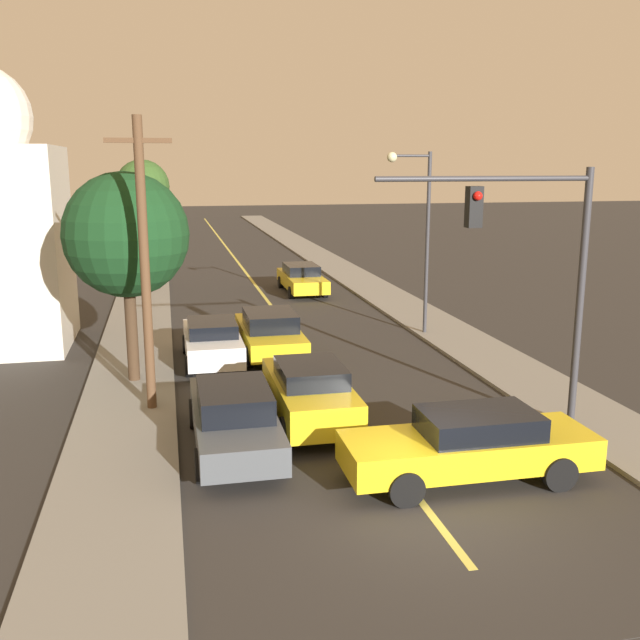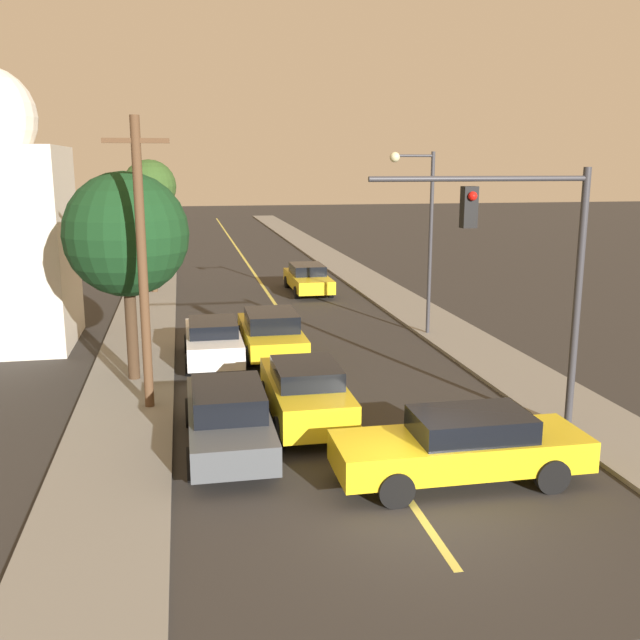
{
  "view_description": "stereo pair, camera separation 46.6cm",
  "coord_description": "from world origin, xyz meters",
  "px_view_note": "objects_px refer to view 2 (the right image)",
  "views": [
    {
      "loc": [
        -4.53,
        -11.42,
        6.31
      ],
      "look_at": [
        0.0,
        9.54,
        1.6
      ],
      "focal_mm": 40.0,
      "sensor_mm": 36.0,
      "label": 1
    },
    {
      "loc": [
        -4.07,
        -11.52,
        6.31
      ],
      "look_at": [
        0.0,
        9.54,
        1.6
      ],
      "focal_mm": 40.0,
      "sensor_mm": 36.0,
      "label": 2
    }
  ],
  "objects_px": {
    "utility_pole_left": "(142,260)",
    "tree_left_near": "(126,235)",
    "car_outer_lane_second": "(213,340)",
    "car_near_lane_front": "(305,392)",
    "traffic_signal_mast": "(533,255)",
    "car_outer_lane_front": "(228,416)",
    "streetlamp_right": "(421,218)",
    "car_near_lane_second": "(271,332)",
    "car_crossing_right": "(462,446)",
    "car_far_oncoming": "(308,278)",
    "tree_left_far": "(150,188)"
  },
  "relations": [
    {
      "from": "car_outer_lane_front",
      "to": "utility_pole_left",
      "type": "xyz_separation_m",
      "value": [
        -1.85,
        3.02,
        3.15
      ]
    },
    {
      "from": "car_near_lane_front",
      "to": "tree_left_near",
      "type": "height_order",
      "value": "tree_left_near"
    },
    {
      "from": "car_near_lane_second",
      "to": "car_far_oncoming",
      "type": "bearing_deg",
      "value": 74.01
    },
    {
      "from": "car_near_lane_second",
      "to": "traffic_signal_mast",
      "type": "distance_m",
      "value": 10.41
    },
    {
      "from": "car_far_oncoming",
      "to": "tree_left_near",
      "type": "xyz_separation_m",
      "value": [
        -7.64,
        -13.84,
        3.62
      ]
    },
    {
      "from": "car_outer_lane_front",
      "to": "tree_left_far",
      "type": "xyz_separation_m",
      "value": [
        -2.29,
        20.46,
        4.39
      ]
    },
    {
      "from": "car_outer_lane_second",
      "to": "car_far_oncoming",
      "type": "relative_size",
      "value": 0.87
    },
    {
      "from": "car_crossing_right",
      "to": "traffic_signal_mast",
      "type": "bearing_deg",
      "value": -47.94
    },
    {
      "from": "car_outer_lane_second",
      "to": "streetlamp_right",
      "type": "xyz_separation_m",
      "value": [
        7.66,
        2.24,
        3.64
      ]
    },
    {
      "from": "traffic_signal_mast",
      "to": "streetlamp_right",
      "type": "distance_m",
      "value": 9.99
    },
    {
      "from": "traffic_signal_mast",
      "to": "utility_pole_left",
      "type": "xyz_separation_m",
      "value": [
        -8.77,
        3.43,
        -0.35
      ]
    },
    {
      "from": "streetlamp_right",
      "to": "tree_left_near",
      "type": "height_order",
      "value": "streetlamp_right"
    },
    {
      "from": "car_outer_lane_second",
      "to": "car_near_lane_front",
      "type": "bearing_deg",
      "value": -72.01
    },
    {
      "from": "car_near_lane_second",
      "to": "utility_pole_left",
      "type": "xyz_separation_m",
      "value": [
        -3.83,
        -5.03,
        3.17
      ]
    },
    {
      "from": "streetlamp_right",
      "to": "car_outer_lane_front",
      "type": "bearing_deg",
      "value": -128.72
    },
    {
      "from": "utility_pole_left",
      "to": "car_outer_lane_second",
      "type": "bearing_deg",
      "value": 66.68
    },
    {
      "from": "car_far_oncoming",
      "to": "utility_pole_left",
      "type": "height_order",
      "value": "utility_pole_left"
    },
    {
      "from": "car_crossing_right",
      "to": "tree_left_far",
      "type": "height_order",
      "value": "tree_left_far"
    },
    {
      "from": "car_far_oncoming",
      "to": "utility_pole_left",
      "type": "xyz_separation_m",
      "value": [
        -7.1,
        -16.45,
        3.23
      ]
    },
    {
      "from": "car_outer_lane_front",
      "to": "tree_left_near",
      "type": "xyz_separation_m",
      "value": [
        -2.4,
        5.63,
        3.55
      ]
    },
    {
      "from": "car_outer_lane_front",
      "to": "tree_left_far",
      "type": "relative_size",
      "value": 0.79
    },
    {
      "from": "car_near_lane_front",
      "to": "streetlamp_right",
      "type": "xyz_separation_m",
      "value": [
        5.69,
        8.31,
        3.56
      ]
    },
    {
      "from": "car_far_oncoming",
      "to": "utility_pole_left",
      "type": "bearing_deg",
      "value": 66.66
    },
    {
      "from": "car_near_lane_front",
      "to": "car_outer_lane_front",
      "type": "relative_size",
      "value": 0.88
    },
    {
      "from": "utility_pole_left",
      "to": "tree_left_near",
      "type": "relative_size",
      "value": 1.22
    },
    {
      "from": "utility_pole_left",
      "to": "tree_left_near",
      "type": "height_order",
      "value": "utility_pole_left"
    },
    {
      "from": "streetlamp_right",
      "to": "utility_pole_left",
      "type": "xyz_separation_m",
      "value": [
        -9.52,
        -6.54,
        -0.45
      ]
    },
    {
      "from": "streetlamp_right",
      "to": "utility_pole_left",
      "type": "relative_size",
      "value": 0.9
    },
    {
      "from": "car_crossing_right",
      "to": "tree_left_near",
      "type": "bearing_deg",
      "value": 40.13
    },
    {
      "from": "car_near_lane_second",
      "to": "car_outer_lane_front",
      "type": "bearing_deg",
      "value": -103.77
    },
    {
      "from": "car_far_oncoming",
      "to": "traffic_signal_mast",
      "type": "distance_m",
      "value": 20.26
    },
    {
      "from": "traffic_signal_mast",
      "to": "streetlamp_right",
      "type": "height_order",
      "value": "streetlamp_right"
    },
    {
      "from": "car_outer_lane_second",
      "to": "streetlamp_right",
      "type": "distance_m",
      "value": 8.77
    },
    {
      "from": "car_outer_lane_front",
      "to": "tree_left_near",
      "type": "relative_size",
      "value": 0.84
    },
    {
      "from": "car_far_oncoming",
      "to": "utility_pole_left",
      "type": "relative_size",
      "value": 0.7
    },
    {
      "from": "utility_pole_left",
      "to": "tree_left_far",
      "type": "height_order",
      "value": "utility_pole_left"
    },
    {
      "from": "car_crossing_right",
      "to": "tree_left_near",
      "type": "height_order",
      "value": "tree_left_near"
    },
    {
      "from": "car_outer_lane_second",
      "to": "traffic_signal_mast",
      "type": "bearing_deg",
      "value": -48.18
    },
    {
      "from": "car_near_lane_front",
      "to": "streetlamp_right",
      "type": "relative_size",
      "value": 0.67
    },
    {
      "from": "car_near_lane_front",
      "to": "car_near_lane_second",
      "type": "height_order",
      "value": "car_near_lane_front"
    },
    {
      "from": "car_outer_lane_front",
      "to": "tree_left_far",
      "type": "distance_m",
      "value": 21.06
    },
    {
      "from": "car_far_oncoming",
      "to": "car_crossing_right",
      "type": "relative_size",
      "value": 1.0
    },
    {
      "from": "utility_pole_left",
      "to": "car_outer_lane_front",
      "type": "bearing_deg",
      "value": -58.42
    },
    {
      "from": "car_near_lane_second",
      "to": "streetlamp_right",
      "type": "bearing_deg",
      "value": 14.86
    },
    {
      "from": "tree_left_near",
      "to": "car_near_lane_second",
      "type": "bearing_deg",
      "value": 28.97
    },
    {
      "from": "car_near_lane_second",
      "to": "car_outer_lane_front",
      "type": "distance_m",
      "value": 8.29
    },
    {
      "from": "car_outer_lane_front",
      "to": "car_far_oncoming",
      "type": "xyz_separation_m",
      "value": [
        5.24,
        19.47,
        -0.08
      ]
    },
    {
      "from": "traffic_signal_mast",
      "to": "utility_pole_left",
      "type": "relative_size",
      "value": 0.83
    },
    {
      "from": "car_outer_lane_second",
      "to": "traffic_signal_mast",
      "type": "relative_size",
      "value": 0.72
    },
    {
      "from": "utility_pole_left",
      "to": "tree_left_near",
      "type": "xyz_separation_m",
      "value": [
        -0.54,
        2.61,
        0.39
      ]
    }
  ]
}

